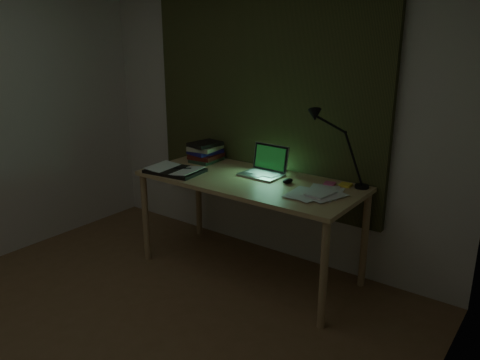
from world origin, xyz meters
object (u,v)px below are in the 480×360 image
(laptop, at_px, (261,162))
(open_textbook, at_px, (175,170))
(desk_lamp, at_px, (365,151))
(desk, at_px, (249,227))
(book_stack, at_px, (205,151))
(loose_papers, at_px, (316,192))

(laptop, xyz_separation_m, open_textbook, (-0.62, -0.33, -0.10))
(open_textbook, height_order, desk_lamp, desk_lamp)
(desk, xyz_separation_m, open_textbook, (-0.59, -0.21, 0.42))
(book_stack, bearing_deg, loose_papers, -10.01)
(desk_lamp, bearing_deg, open_textbook, -165.54)
(laptop, distance_m, loose_papers, 0.57)
(loose_papers, xyz_separation_m, desk_lamp, (0.21, 0.31, 0.27))
(laptop, relative_size, open_textbook, 0.84)
(book_stack, relative_size, loose_papers, 0.77)
(laptop, bearing_deg, open_textbook, -149.95)
(laptop, xyz_separation_m, desk_lamp, (0.76, 0.19, 0.16))
(open_textbook, bearing_deg, desk, 13.34)
(book_stack, distance_m, desk_lamp, 1.42)
(book_stack, height_order, desk_lamp, desk_lamp)
(book_stack, bearing_deg, laptop, -7.73)
(loose_papers, bearing_deg, desk_lamp, 55.44)
(desk, bearing_deg, book_stack, 161.48)
(desk, bearing_deg, loose_papers, -0.35)
(open_textbook, distance_m, loose_papers, 1.18)
(laptop, relative_size, loose_papers, 1.05)
(open_textbook, bearing_deg, laptop, 21.71)
(desk, bearing_deg, open_textbook, -160.48)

